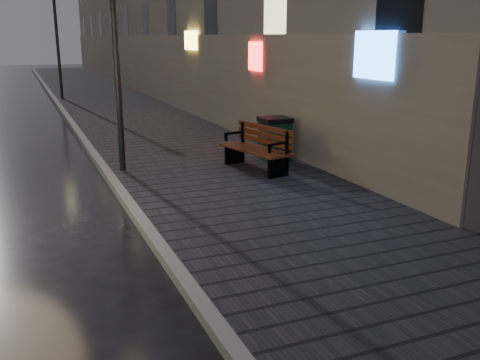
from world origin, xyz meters
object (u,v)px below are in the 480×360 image
at_px(lamp_near, 114,20).
at_px(trash_bin, 275,138).
at_px(lamp_far, 56,29).
at_px(bench, 258,148).

xyz_separation_m(lamp_near, trash_bin, (3.73, -0.36, -2.80)).
relative_size(lamp_far, trash_bin, 4.95).
xyz_separation_m(lamp_near, bench, (2.92, -1.14, -2.83)).
xyz_separation_m(bench, trash_bin, (0.81, 0.78, 0.03)).
bearing_deg(lamp_far, trash_bin, -77.15).
relative_size(lamp_near, lamp_far, 1.00).
distance_m(lamp_far, bench, 17.62).
bearing_deg(lamp_near, trash_bin, -5.54).
bearing_deg(trash_bin, bench, -136.15).
bearing_deg(lamp_far, lamp_near, -90.00).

